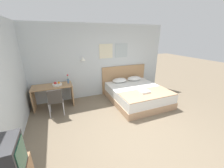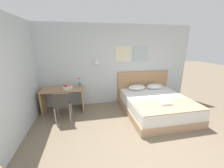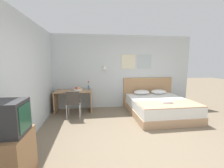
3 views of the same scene
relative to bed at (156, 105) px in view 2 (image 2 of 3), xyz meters
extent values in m
cube|color=silver|center=(-1.12, 1.10, 1.07)|extent=(5.52, 0.06, 2.65)
cube|color=beige|center=(-0.77, 1.06, 1.45)|extent=(0.52, 0.02, 0.52)
cube|color=#A8B7BC|center=(-0.14, 1.06, 1.45)|extent=(0.52, 0.02, 0.52)
cylinder|color=#B2B2B7|center=(-1.67, 0.99, 1.30)|extent=(0.02, 0.16, 0.02)
cone|color=white|center=(-1.67, 0.90, 1.25)|extent=(0.17, 0.17, 0.12)
cube|color=tan|center=(0.00, 0.00, -0.14)|extent=(1.78, 2.02, 0.22)
cube|color=white|center=(0.00, 0.00, 0.11)|extent=(1.74, 1.98, 0.29)
cube|color=#A87F56|center=(0.00, 1.04, 0.29)|extent=(1.90, 0.06, 1.09)
ellipsoid|color=white|center=(-0.33, 0.77, 0.34)|extent=(0.58, 0.37, 0.17)
ellipsoid|color=white|center=(0.33, 0.77, 0.34)|extent=(0.58, 0.37, 0.17)
cube|color=tan|center=(0.00, -0.58, 0.27)|extent=(1.72, 0.81, 0.02)
cube|color=white|center=(-0.04, -0.44, 0.31)|extent=(0.31, 0.33, 0.06)
cube|color=#A87F56|center=(-2.75, 0.73, 0.46)|extent=(1.23, 0.58, 0.03)
cube|color=#A87F56|center=(-3.34, 0.73, 0.09)|extent=(0.04, 0.53, 0.70)
cube|color=#A87F56|center=(-2.16, 0.73, 0.09)|extent=(0.04, 0.53, 0.70)
cube|color=#3D3833|center=(-2.69, 0.19, 0.20)|extent=(0.42, 0.42, 0.02)
cube|color=#3D3833|center=(-2.69, -0.01, 0.40)|extent=(0.39, 0.03, 0.38)
cylinder|color=#B7B7BC|center=(-2.88, 0.38, -0.03)|extent=(0.03, 0.03, 0.44)
cylinder|color=#B7B7BC|center=(-2.50, 0.38, -0.03)|extent=(0.03, 0.03, 0.44)
cylinder|color=#B7B7BC|center=(-2.88, 0.00, -0.03)|extent=(0.03, 0.03, 0.44)
cylinder|color=#B7B7BC|center=(-2.50, 0.00, -0.03)|extent=(0.03, 0.03, 0.44)
cylinder|color=silver|center=(-2.59, 0.70, 0.50)|extent=(0.29, 0.29, 0.05)
sphere|color=orange|center=(-2.53, 0.72, 0.55)|extent=(0.08, 0.08, 0.08)
sphere|color=red|center=(-2.64, 0.72, 0.56)|extent=(0.09, 0.09, 0.09)
cylinder|color=#4C7099|center=(-2.24, 0.78, 0.55)|extent=(0.06, 0.06, 0.14)
cylinder|color=#3D7538|center=(-2.24, 0.78, 0.69)|extent=(0.01, 0.01, 0.14)
sphere|color=#DB3838|center=(-2.24, 0.78, 0.76)|extent=(0.06, 0.06, 0.06)
camera|label=1|loc=(-2.52, -3.81, 2.02)|focal=22.00mm
camera|label=2|loc=(-2.04, -3.43, 1.82)|focal=22.00mm
camera|label=3|loc=(-2.14, -4.37, 1.43)|focal=24.00mm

